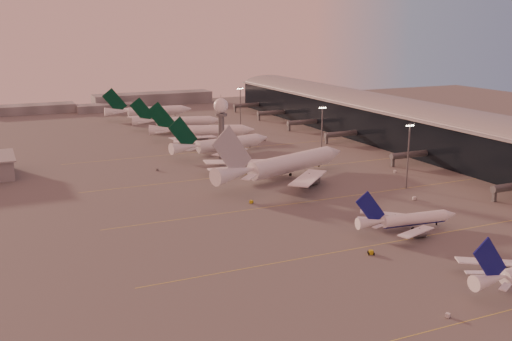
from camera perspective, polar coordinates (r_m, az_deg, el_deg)
name	(u,v)px	position (r m, az deg, el deg)	size (l,w,h in m)	color
ground	(370,263)	(161.73, 10.80, -8.61)	(700.00, 700.00, 0.00)	#585555
taxiway_markings	(349,195)	(221.44, 8.86, -2.33)	(180.00, 185.25, 0.02)	#D6CA4B
terminal	(423,128)	(307.23, 15.63, 3.88)	(57.00, 362.00, 23.04)	black
radar_tower	(221,118)	(261.54, -3.34, 5.01)	(6.40, 6.40, 31.10)	#595B61
mast_b	(408,153)	(231.77, 14.31, 1.63)	(3.60, 0.56, 25.00)	#595B61
mast_c	(322,131)	(273.33, 6.30, 3.80)	(3.60, 0.56, 25.00)	#595B61
mast_d	(240,106)	(351.94, -1.50, 6.13)	(3.60, 0.56, 25.00)	#595B61
distant_horizon	(119,102)	(458.95, -12.96, 6.36)	(165.00, 37.50, 9.00)	slate
narrowbody_mid	(408,221)	(187.35, 14.24, -4.73)	(34.91, 27.74, 13.65)	white
widebody_white	(284,168)	(240.41, 2.70, 0.21)	(69.63, 54.87, 25.49)	white
greentail_a	(222,146)	(287.49, -3.24, 2.30)	(54.99, 43.99, 20.19)	white
greentail_b	(203,133)	(323.08, -5.10, 3.58)	(55.23, 43.86, 20.84)	white
greentail_c	(177,123)	(358.14, -7.50, 4.48)	(51.95, 41.45, 19.24)	white
greentail_d	(149,113)	(399.79, -10.11, 5.40)	(57.93, 46.66, 21.03)	white
gsv_truck_a	(449,313)	(137.72, 17.87, -12.75)	(5.17, 3.81, 1.98)	silver
gsv_tug_mid	(371,253)	(166.89, 10.90, -7.68)	(4.47, 3.73, 1.10)	gold
gsv_truck_b	(416,197)	(220.19, 14.97, -2.42)	(6.07, 3.90, 2.31)	silver
gsv_truck_c	(252,200)	(208.86, -0.39, -2.82)	(5.78, 4.85, 2.27)	gold
gsv_catering_b	(396,168)	(257.62, 13.15, 0.24)	(5.33, 3.37, 4.05)	silver
gsv_tug_far	(252,174)	(246.98, -0.38, -0.32)	(3.46, 4.44, 1.12)	silver
gsv_truck_d	(157,168)	(258.03, -9.39, 0.23)	(3.04, 5.57, 2.13)	#585A5D
gsv_tug_hangar	(263,140)	(319.17, 0.71, 2.94)	(4.33, 3.07, 1.13)	silver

